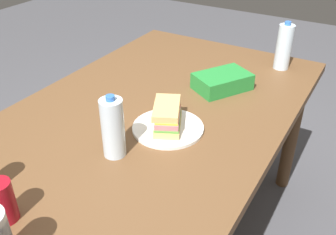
% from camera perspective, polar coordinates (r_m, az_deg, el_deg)
% --- Properties ---
extents(dining_table, '(1.72, 1.01, 0.75)m').
position_cam_1_polar(dining_table, '(1.51, -3.39, -2.35)').
color(dining_table, brown).
rests_on(dining_table, ground_plane).
extents(paper_plate, '(0.26, 0.26, 0.01)m').
position_cam_1_polar(paper_plate, '(1.38, 0.00, -1.56)').
color(paper_plate, white).
rests_on(paper_plate, dining_table).
extents(sandwich, '(0.20, 0.17, 0.08)m').
position_cam_1_polar(sandwich, '(1.35, -0.07, 0.19)').
color(sandwich, '#DBB26B').
rests_on(sandwich, paper_plate).
extents(soda_can_red, '(0.07, 0.07, 0.12)m').
position_cam_1_polar(soda_can_red, '(1.09, -23.58, -11.45)').
color(soda_can_red, maroon).
rests_on(soda_can_red, dining_table).
extents(chip_bag, '(0.27, 0.25, 0.07)m').
position_cam_1_polar(chip_bag, '(1.65, 8.12, 5.37)').
color(chip_bag, '#268C38').
rests_on(chip_bag, dining_table).
extents(water_bottle_tall, '(0.07, 0.07, 0.22)m').
position_cam_1_polar(water_bottle_tall, '(1.21, -8.26, -1.54)').
color(water_bottle_tall, silver).
rests_on(water_bottle_tall, dining_table).
extents(water_bottle_spare, '(0.07, 0.07, 0.23)m').
position_cam_1_polar(water_bottle_spare, '(1.89, 16.97, 10.09)').
color(water_bottle_spare, silver).
rests_on(water_bottle_spare, dining_table).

